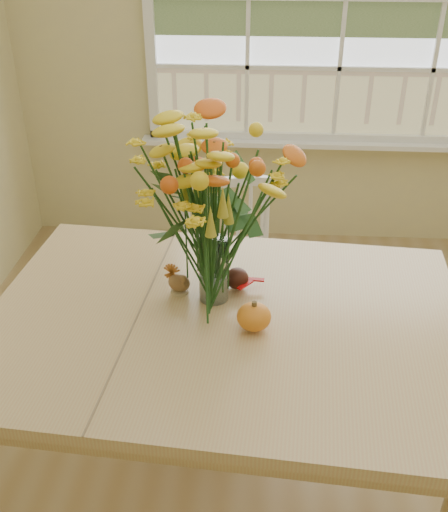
{
  "coord_description": "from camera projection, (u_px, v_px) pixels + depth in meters",
  "views": [
    {
      "loc": [
        -0.45,
        -1.47,
        2.0
      ],
      "look_at": [
        -0.55,
        0.13,
        1.05
      ],
      "focal_mm": 42.0,
      "sensor_mm": 36.0,
      "label": 1
    }
  ],
  "objects": [
    {
      "name": "wall_back",
      "position": [
        342.0,
        32.0,
        3.5
      ],
      "size": [
        4.0,
        0.02,
        2.7
      ],
      "primitive_type": "cube",
      "color": "beige",
      "rests_on": "floor"
    },
    {
      "name": "window",
      "position": [
        346.0,
        0.0,
        3.37
      ],
      "size": [
        2.42,
        0.12,
        1.74
      ],
      "color": "silver",
      "rests_on": "wall_back"
    },
    {
      "name": "dining_table",
      "position": [
        224.0,
        339.0,
        2.0
      ],
      "size": [
        1.64,
        1.23,
        0.83
      ],
      "rotation": [
        0.0,
        0.0,
        -0.08
      ],
      "color": "tan",
      "rests_on": "floor"
    },
    {
      "name": "windsor_chair",
      "position": [
        229.0,
        269.0,
        2.82
      ],
      "size": [
        0.5,
        0.49,
        0.92
      ],
      "rotation": [
        0.0,
        0.0,
        0.21
      ],
      "color": "white",
      "rests_on": "floor"
    },
    {
      "name": "flower_vase",
      "position": [
        213.0,
        210.0,
        1.88
      ],
      "size": [
        0.47,
        0.47,
        0.56
      ],
      "color": "white",
      "rests_on": "dining_table"
    },
    {
      "name": "pumpkin",
      "position": [
        254.0,
        318.0,
        1.88
      ],
      "size": [
        0.11,
        0.11,
        0.09
      ],
      "primitive_type": "ellipsoid",
      "color": "#D25E18",
      "rests_on": "dining_table"
    },
    {
      "name": "turkey_figurine",
      "position": [
        179.0,
        283.0,
        2.06
      ],
      "size": [
        0.09,
        0.07,
        0.1
      ],
      "rotation": [
        0.0,
        0.0,
        -0.26
      ],
      "color": "#CCB78C",
      "rests_on": "dining_table"
    },
    {
      "name": "dark_gourd",
      "position": [
        237.0,
        279.0,
        2.08
      ],
      "size": [
        0.13,
        0.09,
        0.07
      ],
      "color": "#38160F",
      "rests_on": "dining_table"
    }
  ]
}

